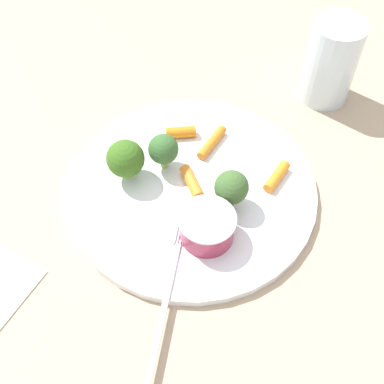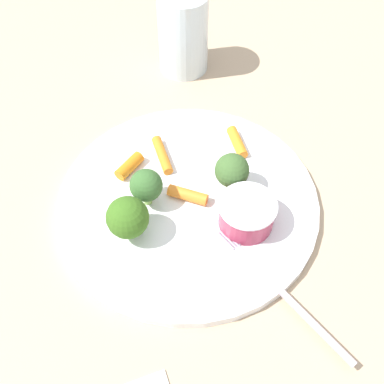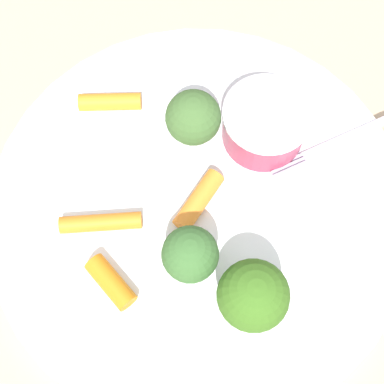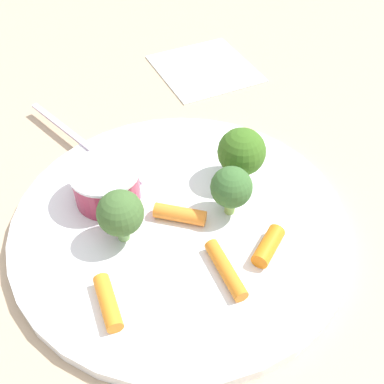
{
  "view_description": "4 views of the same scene",
  "coord_description": "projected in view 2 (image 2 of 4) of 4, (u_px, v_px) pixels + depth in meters",
  "views": [
    {
      "loc": [
        0.27,
        0.25,
        0.49
      ],
      "look_at": [
        0.02,
        0.02,
        0.03
      ],
      "focal_mm": 44.94,
      "sensor_mm": 36.0,
      "label": 1
    },
    {
      "loc": [
        0.34,
        -0.03,
        0.47
      ],
      "look_at": [
        0.0,
        0.01,
        0.02
      ],
      "focal_mm": 44.16,
      "sensor_mm": 36.0,
      "label": 2
    },
    {
      "loc": [
        0.01,
        -0.14,
        0.41
      ],
      "look_at": [
        -0.01,
        0.01,
        0.02
      ],
      "focal_mm": 52.89,
      "sensor_mm": 36.0,
      "label": 3
    },
    {
      "loc": [
        -0.29,
        0.05,
        0.34
      ],
      "look_at": [
        0.02,
        -0.02,
        0.03
      ],
      "focal_mm": 44.35,
      "sensor_mm": 36.0,
      "label": 4
    }
  ],
  "objects": [
    {
      "name": "plate",
      "position": [
        188.0,
        201.0,
        0.57
      ],
      "size": [
        0.31,
        0.31,
        0.01
      ],
      "primitive_type": "cylinder",
      "color": "white",
      "rests_on": "ground_plane"
    },
    {
      "name": "carrot_stick_3",
      "position": [
        129.0,
        166.0,
        0.59
      ],
      "size": [
        0.04,
        0.04,
        0.02
      ],
      "primitive_type": "cylinder",
      "rotation": [
        1.57,
        0.0,
        0.85
      ],
      "color": "orange",
      "rests_on": "plate"
    },
    {
      "name": "drinking_glass",
      "position": [
        183.0,
        33.0,
        0.69
      ],
      "size": [
        0.07,
        0.07,
        0.12
      ],
      "primitive_type": "cylinder",
      "color": "silver",
      "rests_on": "ground_plane"
    },
    {
      "name": "ground_plane",
      "position": [
        188.0,
        204.0,
        0.58
      ],
      "size": [
        2.4,
        2.4,
        0.0
      ],
      "primitive_type": "plane",
      "color": "tan"
    },
    {
      "name": "broccoli_floret_0",
      "position": [
        232.0,
        171.0,
        0.55
      ],
      "size": [
        0.04,
        0.04,
        0.05
      ],
      "color": "#7EAC63",
      "rests_on": "plate"
    },
    {
      "name": "broccoli_floret_1",
      "position": [
        128.0,
        218.0,
        0.51
      ],
      "size": [
        0.05,
        0.05,
        0.06
      ],
      "color": "#98C262",
      "rests_on": "plate"
    },
    {
      "name": "carrot_stick_0",
      "position": [
        191.0,
        197.0,
        0.56
      ],
      "size": [
        0.03,
        0.05,
        0.01
      ],
      "primitive_type": "cylinder",
      "rotation": [
        1.57,
        0.0,
        5.83
      ],
      "color": "orange",
      "rests_on": "plate"
    },
    {
      "name": "carrot_stick_2",
      "position": [
        162.0,
        155.0,
        0.6
      ],
      "size": [
        0.06,
        0.02,
        0.01
      ],
      "primitive_type": "cylinder",
      "rotation": [
        1.57,
        0.0,
        4.91
      ],
      "color": "orange",
      "rests_on": "plate"
    },
    {
      "name": "broccoli_floret_2",
      "position": [
        146.0,
        187.0,
        0.54
      ],
      "size": [
        0.04,
        0.04,
        0.05
      ],
      "color": "#8DB95A",
      "rests_on": "plate"
    },
    {
      "name": "sauce_cup",
      "position": [
        247.0,
        214.0,
        0.53
      ],
      "size": [
        0.07,
        0.07,
        0.04
      ],
      "color": "#9E2C47",
      "rests_on": "plate"
    },
    {
      "name": "carrot_stick_1",
      "position": [
        237.0,
        142.0,
        0.61
      ],
      "size": [
        0.05,
        0.02,
        0.01
      ],
      "primitive_type": "cylinder",
      "rotation": [
        1.57,
        0.0,
        1.72
      ],
      "color": "orange",
      "rests_on": "plate"
    },
    {
      "name": "fork",
      "position": [
        279.0,
        289.0,
        0.49
      ],
      "size": [
        0.17,
        0.11,
        0.0
      ],
      "color": "#BDACC2",
      "rests_on": "plate"
    }
  ]
}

